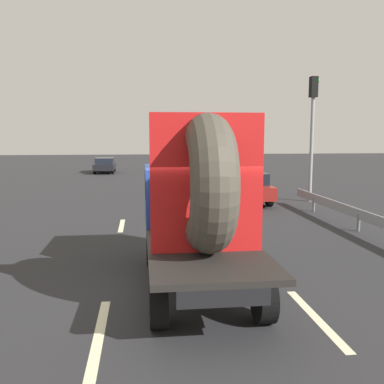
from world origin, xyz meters
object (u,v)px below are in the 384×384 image
distant_sedan (244,186)px  oncoming_car (105,165)px  traffic_light (312,121)px  flatbed_truck (195,203)px

distant_sedan → oncoming_car: bearing=114.6°
traffic_light → distant_sedan: bearing=177.0°
distant_sedan → traffic_light: (3.04, -0.16, 2.92)m
distant_sedan → traffic_light: 4.22m
traffic_light → oncoming_car: (-10.54, 16.54, -3.01)m
flatbed_truck → distant_sedan: bearing=71.2°
flatbed_truck → oncoming_car: flatbed_truck is taller
flatbed_truck → traffic_light: bearing=57.2°
flatbed_truck → oncoming_car: (-3.97, 26.72, -1.00)m
distant_sedan → flatbed_truck: bearing=-108.8°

